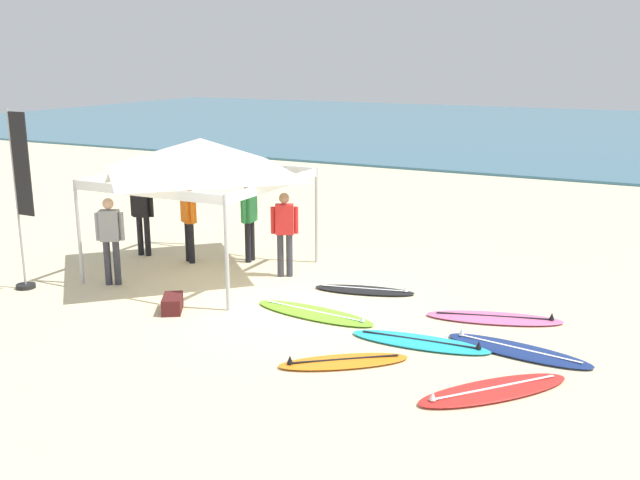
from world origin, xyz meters
TOP-DOWN VIEW (x-y plane):
  - ground_plane at (0.00, 0.00)m, footprint 80.00×80.00m
  - sea at (0.00, 33.79)m, footprint 80.00×36.00m
  - canopy_tent at (-2.44, 0.96)m, footprint 3.52×3.52m
  - surfboard_navy at (4.18, -0.34)m, footprint 2.30×0.91m
  - surfboard_pink at (3.54, 0.88)m, footprint 2.35×1.23m
  - surfboard_orange at (2.01, -1.89)m, footprint 1.84×1.57m
  - surfboard_red at (4.18, -1.84)m, footprint 1.97×2.12m
  - surfboard_lime at (0.72, -0.27)m, footprint 2.34×0.82m
  - surfboard_cyan at (2.77, -0.68)m, footprint 2.23×0.76m
  - surfboard_black at (1.00, 1.27)m, footprint 1.96×0.94m
  - person_grey at (-3.56, -0.52)m, footprint 0.49×0.36m
  - person_green at (-2.06, 2.09)m, footprint 0.25×0.55m
  - person_black at (-4.42, 1.44)m, footprint 0.54×0.29m
  - person_red at (-0.84, 1.46)m, footprint 0.50×0.36m
  - person_orange at (-3.18, 1.45)m, footprint 0.48×0.38m
  - banner_flag at (-4.79, -1.45)m, footprint 0.60×0.36m
  - gear_bag_near_tent at (-1.57, -1.22)m, footprint 0.59×0.68m

SIDE VIEW (x-z plane):
  - ground_plane at x=0.00m, z-range 0.00..0.00m
  - surfboard_lime at x=0.72m, z-range -0.06..0.13m
  - surfboard_red at x=4.18m, z-range -0.06..0.13m
  - surfboard_pink at x=3.54m, z-range -0.06..0.13m
  - surfboard_navy at x=4.18m, z-range -0.06..0.13m
  - surfboard_cyan at x=2.77m, z-range -0.06..0.13m
  - surfboard_orange at x=2.01m, z-range -0.06..0.13m
  - surfboard_black at x=1.00m, z-range -0.06..0.13m
  - sea at x=0.00m, z-range 0.00..0.10m
  - gear_bag_near_tent at x=-1.57m, z-range 0.00..0.28m
  - person_grey at x=-3.56m, z-range 0.13..1.84m
  - person_green at x=-2.06m, z-range 0.13..1.84m
  - person_black at x=-4.42m, z-range 0.13..1.84m
  - person_red at x=-0.84m, z-range 0.13..1.84m
  - person_orange at x=-3.18m, z-range 0.13..1.84m
  - banner_flag at x=-4.79m, z-range -0.13..3.27m
  - canopy_tent at x=-2.44m, z-range 1.02..3.77m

